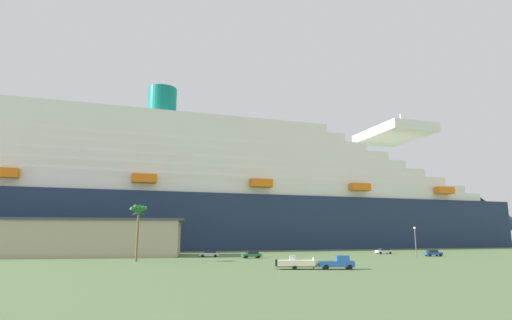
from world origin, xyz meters
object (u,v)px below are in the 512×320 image
Objects in this scene: pickup_truck at (338,263)px; palm_tree at (138,214)px; parked_car_blue_suv at (433,253)px; parked_car_green_wagon at (252,255)px; cruise_ship at (241,197)px; parked_car_white_van at (384,251)px; small_boat_on_trailer at (300,263)px; street_lamp at (415,238)px; parked_car_silver_sedan at (210,254)px.

pickup_truck is 42.99m from palm_tree.
parked_car_green_wagon is at bearing 176.43° from parked_car_blue_suv.
parked_car_blue_suv is (38.35, -61.66, -19.01)m from cruise_ship.
small_boat_on_trailer is at bearing -133.12° from parked_car_white_van.
street_lamp is 49.34m from parked_car_silver_sedan.
small_boat_on_trailer is 1.63× the size of parked_car_silver_sedan.
street_lamp reaches higher than small_boat_on_trailer.
pickup_truck is 57.01m from parked_car_white_van.
parked_car_silver_sedan is (-50.91, -4.44, 0.00)m from parked_car_white_van.
pickup_truck reaches higher than small_boat_on_trailer.
parked_car_blue_suv is (46.31, 29.18, -0.13)m from small_boat_on_trailer.
pickup_truck is at bearing -91.30° from cruise_ship.
parked_car_silver_sedan is at bearing 142.63° from parked_car_green_wagon.
cruise_ship is at bearing 81.47° from parked_car_green_wagon.
parked_car_silver_sedan is at bearing 104.43° from small_boat_on_trailer.
street_lamp is 14.67m from parked_car_blue_suv.
small_boat_on_trailer is at bearing -42.90° from palm_tree.
parked_car_blue_suv is at bearing 39.05° from street_lamp.
small_boat_on_trailer is 54.73m from parked_car_blue_suv.
palm_tree reaches higher than parked_car_blue_suv.
small_boat_on_trailer is at bearing -75.57° from parked_car_silver_sedan.
cruise_ship reaches higher than small_boat_on_trailer.
palm_tree reaches higher than small_boat_on_trailer.
street_lamp is 1.62× the size of parked_car_blue_suv.
street_lamp is at bearing -103.26° from parked_car_white_van.
cruise_ship is 93.12m from small_boat_on_trailer.
pickup_truck is at bearing -38.88° from palm_tree.
cruise_ship reaches higher than pickup_truck.
street_lamp is at bearing 29.86° from small_boat_on_trailer.
parked_car_white_van and parked_car_silver_sedan have the same top height.
palm_tree is at bearing -117.91° from cruise_ship.
street_lamp is 38.29m from parked_car_green_wagon.
parked_car_green_wagon is at bearing 101.33° from pickup_truck.
cruise_ship reaches higher than street_lamp.
parked_car_green_wagon is 1.02× the size of parked_car_blue_suv.
street_lamp is at bearing -22.57° from parked_car_silver_sedan.
small_boat_on_trailer is 40.44m from parked_car_silver_sedan.
parked_car_green_wagon is 47.25m from parked_car_blue_suv.
street_lamp is 1.59× the size of parked_car_green_wagon.
parked_car_green_wagon and parked_car_silver_sedan have the same top height.
small_boat_on_trailer is (-5.87, 1.42, -0.08)m from pickup_truck.
small_boat_on_trailer is 32.14m from parked_car_green_wagon.
street_lamp reaches higher than pickup_truck.
parked_car_white_van is at bearing -55.16° from cruise_ship.
small_boat_on_trailer is 59.74m from parked_car_white_van.
street_lamp is (29.47, 21.70, 3.77)m from pickup_truck.
palm_tree reaches higher than parked_car_green_wagon.
pickup_truck is at bearing -68.55° from parked_car_silver_sedan.
parked_car_green_wagon is (26.06, 7.11, -8.89)m from palm_tree.
parked_car_white_van is at bearing 46.88° from small_boat_on_trailer.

